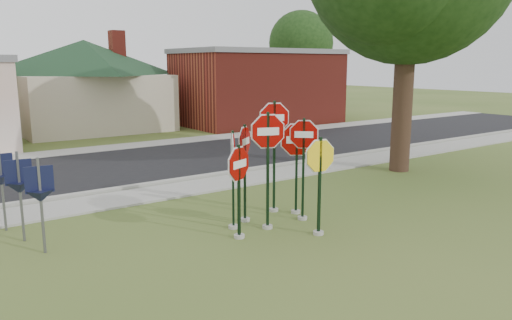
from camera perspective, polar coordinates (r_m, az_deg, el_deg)
ground at (r=11.34m, az=5.98°, el=-8.86°), size 120.00×120.00×0.00m
sidewalk_near at (r=15.69m, az=-7.47°, el=-3.17°), size 60.00×1.60×0.06m
road at (r=19.68m, az=-13.68°, el=-0.54°), size 60.00×7.00×0.04m
sidewalk_far at (r=23.67m, az=-17.61°, el=1.18°), size 60.00×1.60×0.06m
curb at (r=16.54m, az=-9.11°, el=-2.34°), size 60.00×0.20×0.14m
stop_sign_center at (r=11.46m, az=1.36°, el=0.85°), size 1.04×0.41×2.87m
stop_sign_yellow at (r=11.21m, az=7.30°, el=-1.57°), size 1.04×0.24×2.35m
stop_sign_left at (r=10.92m, az=-1.97°, el=-2.26°), size 0.99×0.42×2.22m
stop_sign_right at (r=12.23m, az=5.45°, el=0.49°), size 0.73×0.68×2.64m
stop_sign_back_right at (r=12.84m, az=2.10°, el=2.38°), size 0.99×0.45×3.02m
stop_sign_back_left at (r=12.06m, az=-1.29°, el=-0.03°), size 0.83×0.60×2.51m
stop_sign_far_right at (r=12.75m, az=4.67°, el=0.70°), size 0.95×0.71×2.52m
stop_sign_far_left at (r=11.54m, az=-2.65°, el=-0.82°), size 0.50×0.89×2.43m
route_sign_row at (r=12.84m, az=-27.10°, el=-2.00°), size 1.43×4.63×2.00m
building_house at (r=31.31m, az=-18.95°, el=10.02°), size 11.60×11.60×6.20m
building_brick at (r=32.67m, az=0.27°, el=8.44°), size 10.20×6.20×4.75m
bg_tree_right at (r=44.77m, az=5.15°, el=13.13°), size 5.60×5.60×8.40m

